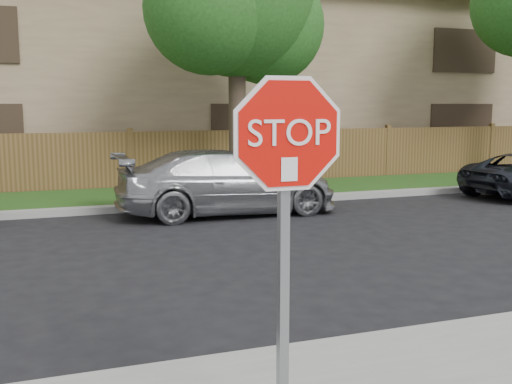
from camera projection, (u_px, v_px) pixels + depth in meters
name	position (u px, v px, depth m)	size (l,w,h in m)	color
ground	(298.00, 352.00, 5.68)	(90.00, 90.00, 0.00)	black
far_curb	(152.00, 207.00, 13.27)	(70.00, 0.30, 0.15)	gray
grass_strip	(140.00, 197.00, 14.82)	(70.00, 3.00, 0.12)	#1E4714
fence	(131.00, 161.00, 16.20)	(70.00, 0.12, 1.60)	#533B1D
apartment_building	(106.00, 70.00, 21.03)	(35.20, 9.20, 7.20)	#8B7556
tree_mid	(239.00, 0.00, 14.73)	(4.80, 3.90, 7.35)	#382B21
stop_sign	(286.00, 184.00, 3.79)	(1.01, 0.13, 2.55)	gray
sedan_right	(228.00, 182.00, 12.78)	(1.93, 4.74, 1.38)	#A0A2A6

